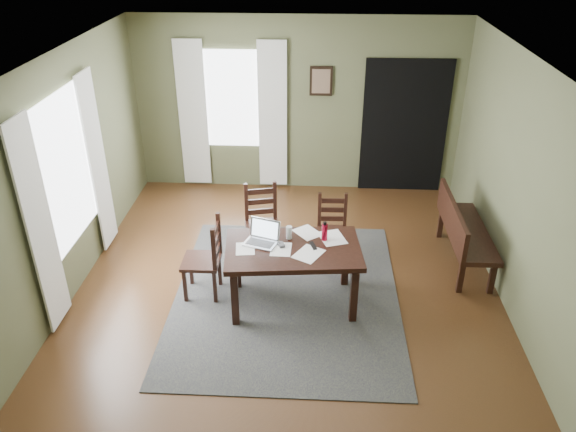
# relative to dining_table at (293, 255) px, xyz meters

# --- Properties ---
(ground) EXTENTS (5.00, 6.00, 0.01)m
(ground) POSITION_rel_dining_table_xyz_m (-0.08, 0.14, -0.66)
(ground) COLOR #492C16
(room_shell) EXTENTS (5.02, 6.02, 2.71)m
(room_shell) POSITION_rel_dining_table_xyz_m (-0.08, 0.14, 1.14)
(room_shell) COLOR #575C3C
(room_shell) RESTS_ON ground
(rug) EXTENTS (2.60, 3.20, 0.01)m
(rug) POSITION_rel_dining_table_xyz_m (-0.08, 0.14, -0.65)
(rug) COLOR #363636
(rug) RESTS_ON ground
(dining_table) EXTENTS (1.56, 1.03, 0.74)m
(dining_table) POSITION_rel_dining_table_xyz_m (0.00, 0.00, 0.00)
(dining_table) COLOR black
(dining_table) RESTS_ON rug
(chair_end) EXTENTS (0.43, 0.43, 0.97)m
(chair_end) POSITION_rel_dining_table_xyz_m (-1.01, 0.13, -0.18)
(chair_end) COLOR black
(chair_end) RESTS_ON rug
(chair_back_left) EXTENTS (0.51, 0.52, 0.98)m
(chair_back_left) POSITION_rel_dining_table_xyz_m (-0.44, 0.99, -0.18)
(chair_back_left) COLOR black
(chair_back_left) RESTS_ON rug
(chair_back_right) EXTENTS (0.39, 0.39, 0.88)m
(chair_back_right) POSITION_rel_dining_table_xyz_m (0.45, 0.97, -0.23)
(chair_back_right) COLOR black
(chair_back_right) RESTS_ON rug
(bench) EXTENTS (0.48, 1.49, 0.84)m
(bench) POSITION_rel_dining_table_xyz_m (2.06, 0.97, -0.15)
(bench) COLOR black
(bench) RESTS_ON ground
(laptop) EXTENTS (0.42, 0.38, 0.24)m
(laptop) POSITION_rel_dining_table_xyz_m (-0.34, 0.11, 0.15)
(laptop) COLOR #B7B7BC
(laptop) RESTS_ON dining_table
(computer_mouse) EXTENTS (0.09, 0.11, 0.03)m
(computer_mouse) POSITION_rel_dining_table_xyz_m (-0.13, 0.02, 0.11)
(computer_mouse) COLOR #3F3F42
(computer_mouse) RESTS_ON dining_table
(tv_remote) EXTENTS (0.09, 0.17, 0.02)m
(tv_remote) POSITION_rel_dining_table_xyz_m (0.22, 0.04, 0.10)
(tv_remote) COLOR black
(tv_remote) RESTS_ON dining_table
(drinking_glass) EXTENTS (0.07, 0.07, 0.15)m
(drinking_glass) POSITION_rel_dining_table_xyz_m (-0.05, 0.20, 0.17)
(drinking_glass) COLOR silver
(drinking_glass) RESTS_ON dining_table
(water_bottle) EXTENTS (0.07, 0.07, 0.23)m
(water_bottle) POSITION_rel_dining_table_xyz_m (0.34, 0.18, 0.20)
(water_bottle) COLOR maroon
(water_bottle) RESTS_ON dining_table
(paper_a) EXTENTS (0.23, 0.29, 0.00)m
(paper_a) POSITION_rel_dining_table_xyz_m (-0.52, -0.05, 0.09)
(paper_a) COLOR white
(paper_a) RESTS_ON dining_table
(paper_b) EXTENTS (0.38, 0.41, 0.00)m
(paper_b) POSITION_rel_dining_table_xyz_m (0.17, -0.12, 0.09)
(paper_b) COLOR white
(paper_b) RESTS_ON dining_table
(paper_c) EXTENTS (0.37, 0.39, 0.00)m
(paper_c) POSITION_rel_dining_table_xyz_m (0.15, 0.33, 0.09)
(paper_c) COLOR white
(paper_c) RESTS_ON dining_table
(paper_d) EXTENTS (0.35, 0.40, 0.00)m
(paper_d) POSITION_rel_dining_table_xyz_m (0.43, 0.23, 0.09)
(paper_d) COLOR white
(paper_d) RESTS_ON dining_table
(paper_e) EXTENTS (0.23, 0.29, 0.00)m
(paper_e) POSITION_rel_dining_table_xyz_m (-0.13, -0.05, 0.09)
(paper_e) COLOR white
(paper_e) RESTS_ON dining_table
(window_left) EXTENTS (0.01, 1.30, 1.70)m
(window_left) POSITION_rel_dining_table_xyz_m (-2.55, 0.34, 0.79)
(window_left) COLOR white
(window_left) RESTS_ON ground
(window_back) EXTENTS (1.00, 0.01, 1.50)m
(window_back) POSITION_rel_dining_table_xyz_m (-1.08, 3.11, 0.79)
(window_back) COLOR white
(window_back) RESTS_ON ground
(curtain_left_near) EXTENTS (0.03, 0.48, 2.30)m
(curtain_left_near) POSITION_rel_dining_table_xyz_m (-2.52, -0.48, 0.54)
(curtain_left_near) COLOR silver
(curtain_left_near) RESTS_ON ground
(curtain_left_far) EXTENTS (0.03, 0.48, 2.30)m
(curtain_left_far) POSITION_rel_dining_table_xyz_m (-2.52, 1.16, 0.54)
(curtain_left_far) COLOR silver
(curtain_left_far) RESTS_ON ground
(curtain_back_left) EXTENTS (0.44, 0.03, 2.30)m
(curtain_back_left) POSITION_rel_dining_table_xyz_m (-1.70, 3.08, 0.54)
(curtain_back_left) COLOR silver
(curtain_back_left) RESTS_ON ground
(curtain_back_right) EXTENTS (0.44, 0.03, 2.30)m
(curtain_back_right) POSITION_rel_dining_table_xyz_m (-0.46, 3.08, 0.54)
(curtain_back_right) COLOR silver
(curtain_back_right) RESTS_ON ground
(framed_picture) EXTENTS (0.34, 0.03, 0.44)m
(framed_picture) POSITION_rel_dining_table_xyz_m (0.27, 3.11, 1.09)
(framed_picture) COLOR black
(framed_picture) RESTS_ON ground
(doorway_back) EXTENTS (1.30, 0.03, 2.10)m
(doorway_back) POSITION_rel_dining_table_xyz_m (1.57, 3.11, 0.39)
(doorway_back) COLOR black
(doorway_back) RESTS_ON ground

